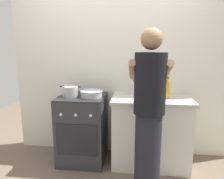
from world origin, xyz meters
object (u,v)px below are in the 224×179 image
Objects in this scene: stove_range at (83,128)px; person at (149,117)px; pot at (71,91)px; spice_bottle at (154,95)px; oil_bottle at (167,89)px; mixing_bowl at (92,93)px; utensil_crock at (133,87)px.

stove_range is 1.12m from person.
pot is 3.30× the size of spice_bottle.
oil_bottle reaches higher than spice_bottle.
oil_bottle is at bearing 1.96° from mixing_bowl.
pot is at bearing -165.25° from utensil_crock.
person reaches higher than mixing_bowl.
oil_bottle is at bearing 67.64° from person.
spice_bottle is at bearing 1.20° from mixing_bowl.
utensil_crock is at bearing 154.97° from oil_bottle.
pot is 1.03× the size of oil_bottle.
person is (0.97, -0.60, -0.11)m from pot.
spice_bottle is at bearing -174.47° from oil_bottle.
utensil_crock reaches higher than pot.
mixing_bowl is 0.91m from person.
stove_range is 3.27× the size of pot.
oil_bottle is at bearing 5.53° from spice_bottle.
oil_bottle is (1.23, 0.02, 0.05)m from pot.
person is at bearing -31.82° from pot.
oil_bottle is 0.16× the size of person.
mixing_bowl and spice_bottle have the same top height.
stove_range is 0.53× the size of person.
person is (0.16, -0.81, -0.13)m from utensil_crock.
pot is at bearing -167.16° from stove_range.
spice_bottle is (0.25, -0.21, -0.05)m from utensil_crock.
utensil_crock is 0.46m from oil_bottle.
person reaches higher than utensil_crock.
pot reaches higher than spice_bottle.
oil_bottle is (0.42, -0.20, 0.02)m from utensil_crock.
utensil_crock reaches higher than spice_bottle.
spice_bottle is 0.62m from person.
stove_range is 1.04m from spice_bottle.
oil_bottle reaches higher than mixing_bowl.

